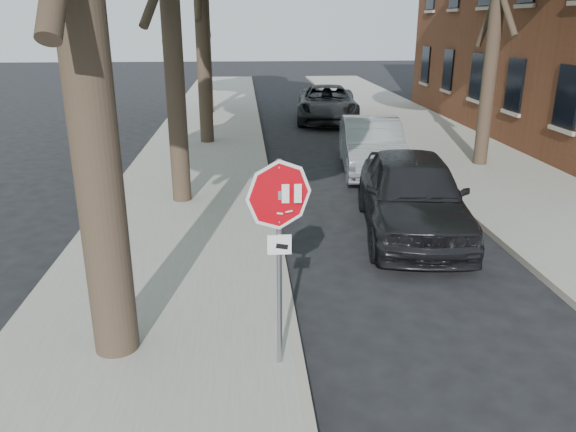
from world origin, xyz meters
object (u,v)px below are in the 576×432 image
at_px(stop_sign, 279,226).
at_px(car_d, 327,104).
at_px(car_b, 371,146).
at_px(car_a, 412,194).

relative_size(stop_sign, car_d, 0.47).
bearing_deg(stop_sign, car_b, 71.39).
relative_size(stop_sign, car_a, 0.53).
xyz_separation_m(car_a, car_b, (0.28, 5.08, -0.07)).
xyz_separation_m(car_b, car_d, (0.00, 8.93, 0.01)).
bearing_deg(car_b, car_a, -87.12).
bearing_deg(car_b, car_d, 96.01).
height_order(car_a, car_b, car_a).
bearing_deg(car_a, stop_sign, -115.12).
xyz_separation_m(car_a, car_d, (0.28, 14.01, -0.06)).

